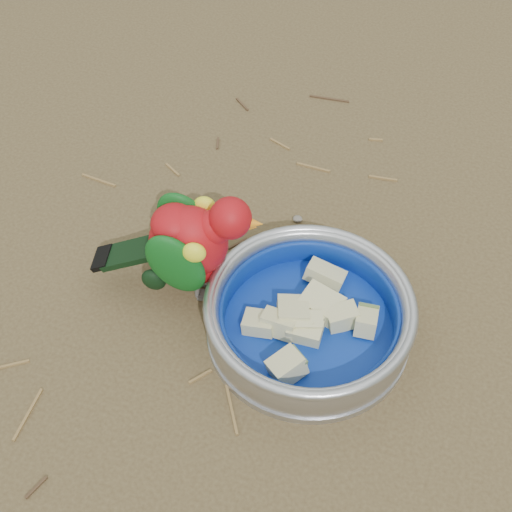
% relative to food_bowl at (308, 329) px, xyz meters
% --- Properties ---
extents(ground, '(60.00, 60.00, 0.00)m').
position_rel_food_bowl_xyz_m(ground, '(0.03, 0.00, -0.01)').
color(ground, brown).
extents(food_bowl, '(0.24, 0.24, 0.02)m').
position_rel_food_bowl_xyz_m(food_bowl, '(0.00, 0.00, 0.00)').
color(food_bowl, '#B2B2BA').
rests_on(food_bowl, ground).
extents(bowl_wall, '(0.24, 0.24, 0.04)m').
position_rel_food_bowl_xyz_m(bowl_wall, '(0.00, 0.00, 0.03)').
color(bowl_wall, '#B2B2BA').
rests_on(bowl_wall, food_bowl).
extents(fruit_wedges, '(0.14, 0.14, 0.03)m').
position_rel_food_bowl_xyz_m(fruit_wedges, '(0.00, 0.00, 0.02)').
color(fruit_wedges, beige).
rests_on(fruit_wedges, food_bowl).
extents(lory_parrot, '(0.20, 0.13, 0.15)m').
position_rel_food_bowl_xyz_m(lory_parrot, '(-0.15, 0.02, 0.07)').
color(lory_parrot, '#A80E14').
rests_on(lory_parrot, ground).
extents(ground_debris, '(0.90, 0.80, 0.01)m').
position_rel_food_bowl_xyz_m(ground_debris, '(-0.01, 0.07, -0.01)').
color(ground_debris, olive).
rests_on(ground_debris, ground).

